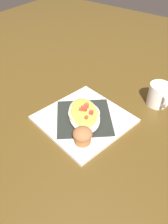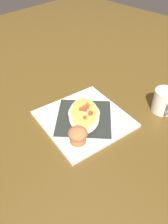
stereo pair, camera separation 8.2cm
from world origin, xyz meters
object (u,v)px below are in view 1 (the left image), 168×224
Objects in this scene: muffin at (83,135)px; coffee_mug at (158,96)px; square_plate at (84,119)px; gratin_dish at (84,113)px.

muffin is 0.37m from coffee_mug.
coffee_mug is at bearing 144.65° from square_plate.
gratin_dish is at bearing 123.43° from square_plate.
square_plate is at bearing -56.57° from gratin_dish.
gratin_dish is 0.31m from coffee_mug.
coffee_mug reaches higher than square_plate.
square_plate is at bearing -35.35° from coffee_mug.
coffee_mug is (-0.26, 0.18, 0.04)m from square_plate.
muffin is at bearing 34.01° from square_plate.
coffee_mug reaches higher than gratin_dish.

